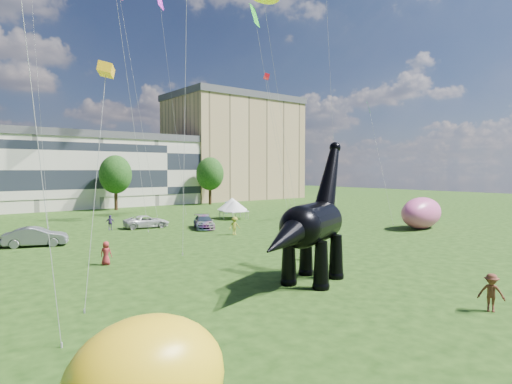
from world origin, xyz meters
TOP-DOWN VIEW (x-y plane):
  - ground at (0.00, 0.00)m, footprint 220.00×220.00m
  - apartment_block at (40.00, 65.00)m, footprint 28.00×18.00m
  - tree_mid_right at (8.00, 53.00)m, footprint 5.20×5.20m
  - tree_far_right at (26.00, 53.00)m, footprint 5.20×5.20m
  - dinosaur_sculpture at (0.53, 1.71)m, footprint 10.36×5.65m
  - car_grey at (-9.36, 24.68)m, footprint 5.32×3.35m
  - car_white at (2.98, 29.83)m, footprint 5.32×3.04m
  - car_dark at (7.73, 25.26)m, footprint 3.96×5.39m
  - gazebo_near at (15.88, 31.36)m, footprint 5.23×5.23m
  - gazebo_far at (15.68, 30.66)m, footprint 3.80×3.80m
  - inflatable_pink at (26.85, 10.27)m, footprint 7.39×4.39m
  - inflatable_yellow at (-12.90, -6.00)m, footprint 4.10×3.24m
  - visitors at (-0.47, 15.54)m, footprint 43.71×45.12m

SIDE VIEW (x-z plane):
  - ground at x=0.00m, z-range 0.00..0.00m
  - car_white at x=2.98m, z-range 0.00..1.40m
  - car_dark at x=7.73m, z-range 0.00..1.45m
  - car_grey at x=-9.36m, z-range 0.00..1.66m
  - visitors at x=-0.47m, z-range -0.04..1.81m
  - inflatable_yellow at x=-12.90m, z-range 0.00..3.04m
  - inflatable_pink at x=26.85m, z-range 0.00..3.50m
  - gazebo_far at x=15.68m, z-range 0.51..3.01m
  - gazebo_near at x=15.88m, z-range 0.57..3.37m
  - dinosaur_sculpture at x=0.53m, z-range -1.07..7.65m
  - tree_mid_right at x=8.00m, z-range 1.57..11.01m
  - tree_far_right at x=26.00m, z-range 1.57..11.01m
  - apartment_block at x=40.00m, z-range 0.00..22.00m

